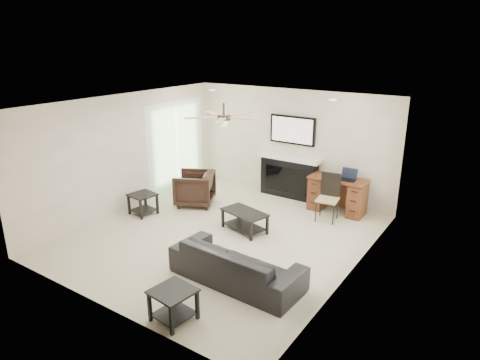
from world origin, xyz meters
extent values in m
plane|color=beige|center=(0.00, 0.00, 0.00)|extent=(5.50, 5.50, 0.00)
cube|color=white|center=(0.00, 0.00, 2.50)|extent=(5.00, 5.50, 0.04)
cube|color=beige|center=(0.00, 2.75, 1.25)|extent=(5.00, 0.04, 2.50)
cube|color=beige|center=(0.00, -2.75, 1.25)|extent=(5.00, 0.04, 2.50)
cube|color=beige|center=(-2.50, 0.00, 1.25)|extent=(0.04, 5.50, 2.50)
cube|color=beige|center=(2.50, 0.00, 1.25)|extent=(0.04, 5.50, 2.50)
cube|color=white|center=(2.45, 0.10, 1.23)|extent=(0.04, 5.10, 2.40)
cube|color=#93BC89|center=(-2.46, 1.55, 1.05)|extent=(0.04, 1.80, 2.10)
cylinder|color=#382619|center=(0.00, 0.10, 2.25)|extent=(1.40, 1.40, 0.30)
imported|color=black|center=(1.13, -1.18, 0.31)|extent=(2.13, 0.91, 0.61)
imported|color=black|center=(-1.47, 0.97, 0.38)|extent=(1.10, 1.08, 0.75)
cube|color=black|center=(0.23, 0.42, 0.20)|extent=(1.00, 0.71, 0.40)
cube|color=black|center=(0.98, -2.43, 0.23)|extent=(0.58, 0.58, 0.45)
cube|color=black|center=(-2.02, -0.08, 0.23)|extent=(0.56, 0.56, 0.45)
cube|color=black|center=(0.04, 2.58, 0.95)|extent=(1.52, 0.34, 1.91)
cube|color=#441911|center=(1.35, 2.33, 0.38)|extent=(1.22, 0.56, 0.76)
cube|color=black|center=(1.35, 1.78, 0.48)|extent=(0.48, 0.50, 0.97)
cube|color=black|center=(1.55, 2.31, 0.88)|extent=(0.33, 0.24, 0.23)
camera|label=1|loc=(4.40, -5.94, 3.56)|focal=32.00mm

